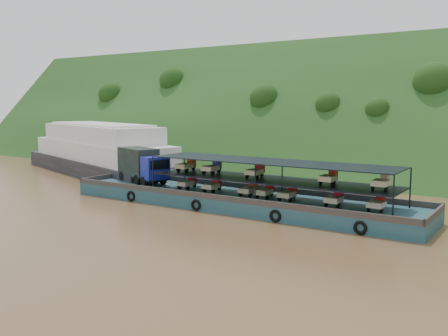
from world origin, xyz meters
The scene contains 4 objects.
ground centered at (0.00, 0.00, 0.00)m, with size 160.00×160.00×0.00m, color brown.
hillside centered at (0.00, 36.00, 0.00)m, with size 140.00×28.00×28.00m, color #183513.
cargo_barge centered at (-0.30, 0.56, 1.21)m, with size 35.00×7.18×4.86m.
passenger_ferry centered at (-26.86, 9.49, 3.02)m, with size 35.35×19.07×6.97m.
Camera 1 is at (25.43, -38.20, 9.48)m, focal length 40.00 mm.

